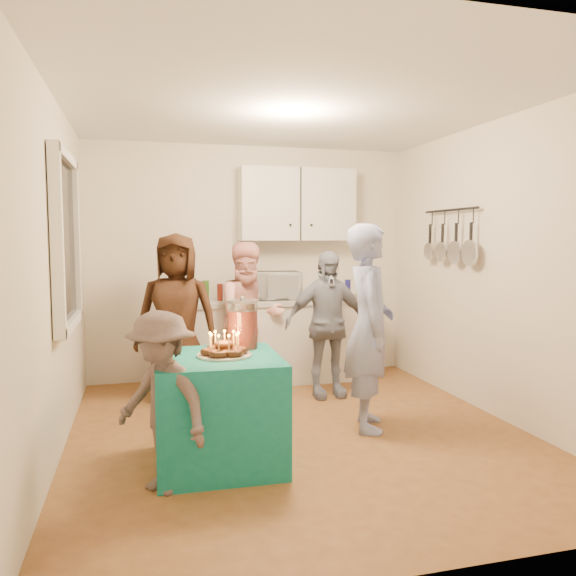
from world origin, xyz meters
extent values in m
plane|color=brown|center=(0.00, 0.00, 0.00)|extent=(4.00, 4.00, 0.00)
plane|color=white|center=(0.00, 0.00, 2.60)|extent=(4.00, 4.00, 0.00)
plane|color=silver|center=(0.00, 2.00, 1.30)|extent=(3.60, 3.60, 0.00)
plane|color=silver|center=(-1.80, 0.00, 1.30)|extent=(4.00, 4.00, 0.00)
plane|color=silver|center=(1.80, 0.00, 1.30)|extent=(4.00, 4.00, 0.00)
cube|color=black|center=(-1.77, 0.30, 1.55)|extent=(0.04, 1.00, 1.20)
cube|color=white|center=(0.20, 1.70, 0.43)|extent=(2.20, 0.58, 0.86)
cube|color=beige|center=(0.20, 1.70, 0.89)|extent=(2.24, 0.62, 0.05)
cube|color=white|center=(0.50, 1.85, 1.95)|extent=(1.30, 0.30, 0.80)
cube|color=black|center=(1.72, 0.70, 1.60)|extent=(0.12, 1.00, 0.60)
imported|color=white|center=(0.21, 1.70, 1.06)|extent=(0.56, 0.40, 0.30)
cube|color=#127A71|center=(-0.71, -0.45, 0.38)|extent=(0.87, 0.87, 0.76)
cylinder|color=red|center=(-0.49, -0.20, 0.93)|extent=(0.22, 0.22, 0.34)
imported|color=#939ED6|center=(0.59, -0.02, 0.85)|extent=(0.56, 0.71, 1.69)
imported|color=#583019|center=(-0.89, 1.20, 0.81)|extent=(0.89, 0.69, 1.62)
imported|color=pink|center=(-0.15, 1.29, 0.77)|extent=(0.84, 0.71, 1.54)
imported|color=#101838|center=(0.56, 0.97, 0.73)|extent=(0.86, 0.38, 1.45)
imported|color=#554544|center=(-1.11, -0.78, 0.56)|extent=(0.79, 0.83, 1.13)
camera|label=1|loc=(-1.21, -4.25, 1.57)|focal=35.00mm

